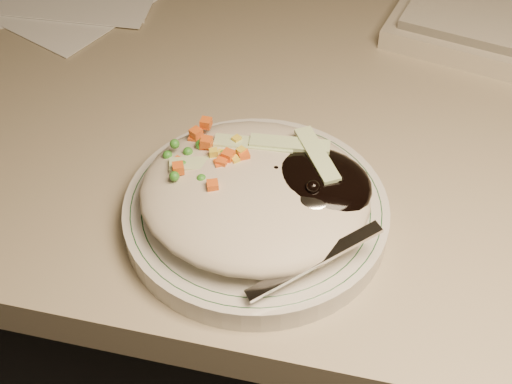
# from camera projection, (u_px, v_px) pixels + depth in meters

# --- Properties ---
(desk) EXTENTS (1.40, 0.70, 0.74)m
(desk) POSITION_uv_depth(u_px,v_px,m) (332.00, 207.00, 0.91)
(desk) COLOR gray
(desk) RESTS_ON ground
(plate) EXTENTS (0.23, 0.23, 0.02)m
(plate) POSITION_uv_depth(u_px,v_px,m) (256.00, 213.00, 0.61)
(plate) COLOR beige
(plate) RESTS_ON desk
(plate_rim) EXTENTS (0.22, 0.22, 0.00)m
(plate_rim) POSITION_uv_depth(u_px,v_px,m) (256.00, 205.00, 0.61)
(plate_rim) COLOR #144723
(plate_rim) RESTS_ON plate
(meal) EXTENTS (0.20, 0.19, 0.05)m
(meal) POSITION_uv_depth(u_px,v_px,m) (261.00, 189.00, 0.59)
(meal) COLOR #BBAF97
(meal) RESTS_ON plate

